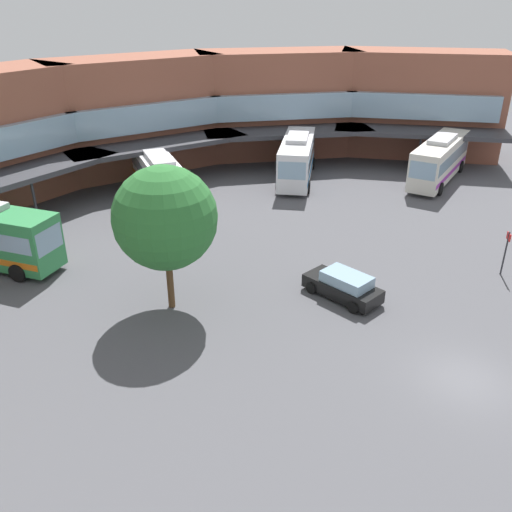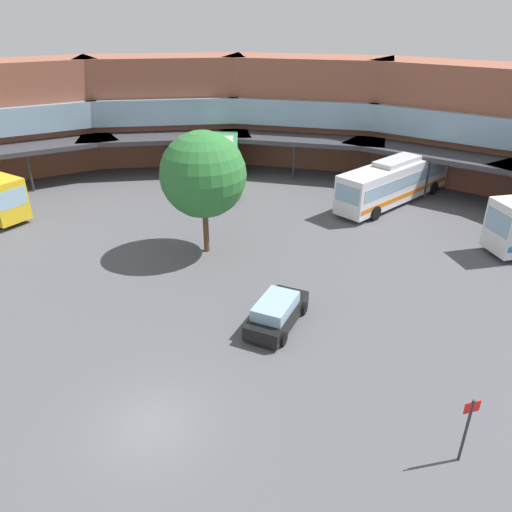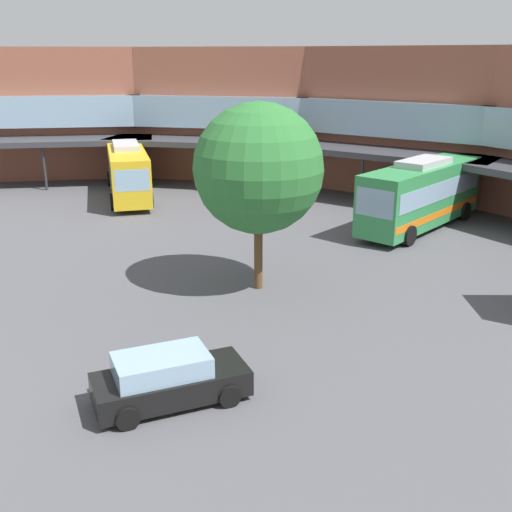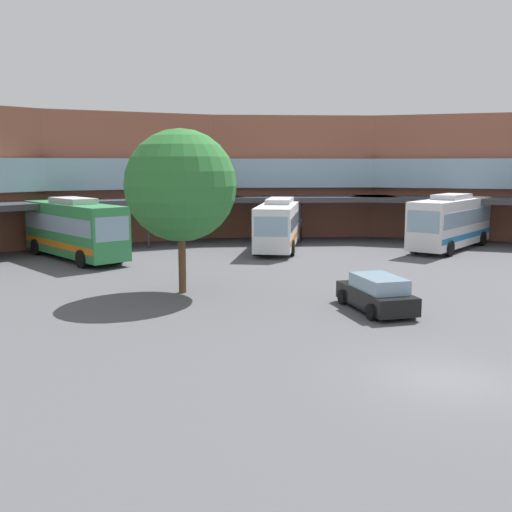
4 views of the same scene
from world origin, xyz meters
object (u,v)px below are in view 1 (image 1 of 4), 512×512
(parked_car, at_px, (343,286))
(bus_2, at_px, (160,178))
(plaza_tree, at_px, (165,218))
(bus_3, at_px, (439,159))
(stop_sign_post, at_px, (506,249))
(bus_0, at_px, (297,158))

(parked_car, bearing_deg, bus_2, -5.71)
(plaza_tree, bearing_deg, bus_3, -8.92)
(plaza_tree, bearing_deg, parked_car, -49.11)
(bus_2, distance_m, bus_3, 24.27)
(parked_car, height_order, stop_sign_post, stop_sign_post)
(bus_2, xyz_separation_m, stop_sign_post, (2.35, -25.80, -0.16))
(bus_2, height_order, bus_3, bus_3)
(bus_0, height_order, bus_3, bus_0)
(stop_sign_post, bearing_deg, bus_0, 67.02)
(bus_2, relative_size, parked_car, 2.50)
(bus_0, bearing_deg, stop_sign_post, 40.41)
(bus_2, bearing_deg, stop_sign_post, 38.62)
(bus_3, relative_size, stop_sign_post, 3.93)
(parked_car, relative_size, stop_sign_post, 1.67)
(bus_2, distance_m, parked_car, 20.10)
(bus_3, distance_m, plaza_tree, 29.90)
(bus_2, xyz_separation_m, parked_car, (-5.61, -19.27, -1.11))
(bus_3, distance_m, parked_car, 23.36)
(bus_0, relative_size, bus_2, 0.87)
(bus_3, bearing_deg, bus_0, -60.01)
(plaza_tree, bearing_deg, bus_2, 45.78)
(parked_car, bearing_deg, bus_0, -40.92)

